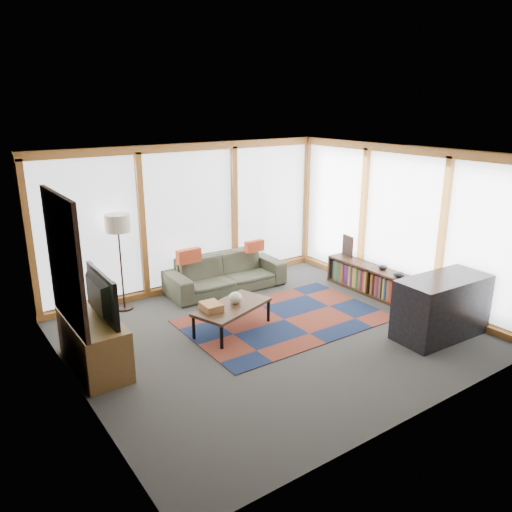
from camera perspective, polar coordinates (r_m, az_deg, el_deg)
ground at (r=7.43m, az=1.78°, el=-8.89°), size 5.50×5.50×0.00m
room_envelope at (r=7.62m, az=2.37°, el=4.09°), size 5.52×5.02×2.62m
rug at (r=7.88m, az=3.26°, el=-7.27°), size 3.06×1.98×0.01m
sofa at (r=9.02m, az=-3.51°, el=-1.95°), size 2.17×0.92×0.63m
pillow_left at (r=8.60m, az=-7.70°, el=0.01°), size 0.44×0.15×0.24m
pillow_right at (r=9.17m, az=-0.19°, el=1.14°), size 0.38×0.12×0.21m
floor_lamp at (r=8.28m, az=-15.19°, el=-0.75°), size 0.40×0.40×1.59m
coffee_table at (r=7.46m, az=-2.72°, el=-7.09°), size 1.33×0.96×0.40m
book_stack at (r=7.22m, az=-5.13°, el=-5.78°), size 0.27×0.33×0.11m
vase at (r=7.43m, az=-2.36°, el=-4.79°), size 0.22×0.22×0.18m
bookshelf at (r=9.04m, az=13.27°, el=-2.78°), size 0.36×1.98×0.49m
bowl_a at (r=8.56m, az=16.04°, el=-2.05°), size 0.23×0.23×0.10m
bowl_b at (r=8.89m, az=14.29°, el=-1.24°), size 0.20×0.20×0.08m
shelf_picture at (r=9.51m, az=10.44°, el=1.17°), size 0.09×0.30×0.39m
tv_console at (r=6.75m, az=-18.04°, el=-9.47°), size 0.56×1.33×0.67m
television at (r=6.48m, az=-18.05°, el=-4.43°), size 0.16×1.06×0.61m
bar_counter at (r=7.68m, az=20.44°, el=-5.48°), size 1.43×0.71×0.89m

